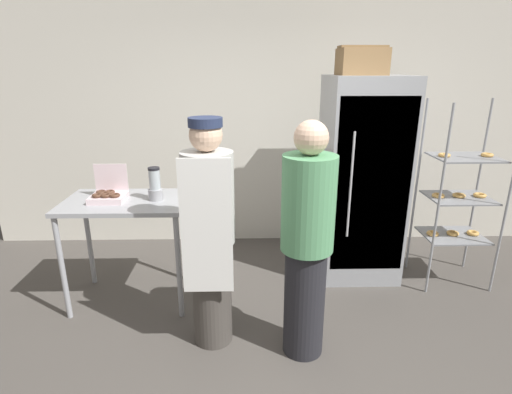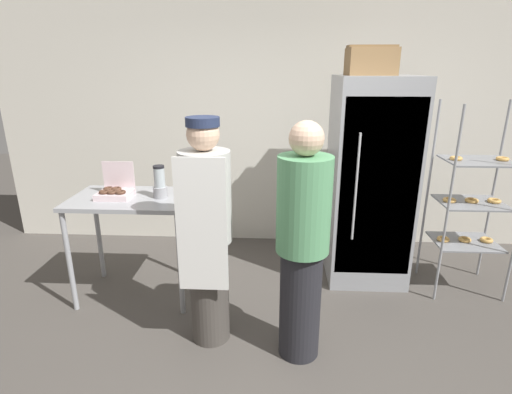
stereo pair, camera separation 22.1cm
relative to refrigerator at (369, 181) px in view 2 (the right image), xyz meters
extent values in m
plane|color=#4C4742|center=(-0.85, -1.56, -0.97)|extent=(14.00, 14.00, 0.00)
cube|color=silver|center=(-0.85, 0.85, 0.45)|extent=(6.40, 0.12, 2.83)
cube|color=#9EA0A5|center=(0.00, 0.01, 0.00)|extent=(0.73, 0.75, 1.93)
cube|color=gray|center=(0.00, -0.36, 0.02)|extent=(0.67, 0.02, 1.58)
cylinder|color=silver|center=(-0.20, -0.39, 0.05)|extent=(0.02, 0.02, 0.95)
cylinder|color=#93969B|center=(0.56, -0.47, -0.10)|extent=(0.02, 0.02, 1.73)
cylinder|color=#93969B|center=(0.56, 0.02, -0.10)|extent=(0.02, 0.02, 1.73)
cylinder|color=#93969B|center=(1.17, 0.02, -0.10)|extent=(0.02, 0.02, 1.73)
cube|color=gray|center=(0.86, -0.22, -0.50)|extent=(0.56, 0.45, 0.01)
torus|color=#DBA351|center=(0.67, -0.22, -0.48)|extent=(0.11, 0.11, 0.03)
torus|color=#DBA351|center=(0.86, -0.22, -0.48)|extent=(0.11, 0.11, 0.03)
torus|color=#DBA351|center=(1.06, -0.22, -0.48)|extent=(0.11, 0.11, 0.03)
cube|color=gray|center=(0.86, -0.22, -0.12)|extent=(0.56, 0.45, 0.01)
torus|color=#DBA351|center=(0.67, -0.22, -0.10)|extent=(0.11, 0.11, 0.03)
torus|color=#DBA351|center=(0.86, -0.22, -0.10)|extent=(0.11, 0.11, 0.03)
torus|color=#DBA351|center=(1.06, -0.22, -0.10)|extent=(0.11, 0.11, 0.03)
cube|color=gray|center=(0.86, -0.22, 0.26)|extent=(0.56, 0.45, 0.01)
torus|color=#DBA351|center=(0.67, -0.22, 0.28)|extent=(0.10, 0.10, 0.03)
torus|color=#DBA351|center=(1.06, -0.22, 0.28)|extent=(0.10, 0.10, 0.03)
cube|color=#9EA0A5|center=(-2.13, -0.50, -0.05)|extent=(1.02, 0.65, 0.04)
cylinder|color=#9EA0A5|center=(-2.60, -0.79, -0.51)|extent=(0.04, 0.04, 0.90)
cylinder|color=#9EA0A5|center=(-1.66, -0.79, -0.51)|extent=(0.04, 0.04, 0.90)
cylinder|color=#9EA0A5|center=(-2.60, -0.21, -0.51)|extent=(0.04, 0.04, 0.90)
cylinder|color=#9EA0A5|center=(-1.66, -0.21, -0.51)|extent=(0.04, 0.04, 0.90)
cube|color=silver|center=(-2.26, -0.52, 0.00)|extent=(0.28, 0.24, 0.05)
cube|color=silver|center=(-2.26, -0.40, 0.14)|extent=(0.28, 0.01, 0.24)
torus|color=#513323|center=(-2.33, -0.57, 0.04)|extent=(0.09, 0.09, 0.03)
torus|color=#513323|center=(-2.26, -0.57, 0.04)|extent=(0.09, 0.09, 0.03)
torus|color=#513323|center=(-2.19, -0.57, 0.04)|extent=(0.09, 0.09, 0.03)
torus|color=#513323|center=(-2.33, -0.48, 0.04)|extent=(0.09, 0.09, 0.03)
torus|color=#513323|center=(-2.26, -0.48, 0.04)|extent=(0.09, 0.09, 0.03)
cylinder|color=#99999E|center=(-1.87, -0.50, 0.02)|extent=(0.12, 0.12, 0.09)
cylinder|color=#B2BCC1|center=(-1.87, -0.50, 0.15)|extent=(0.09, 0.09, 0.17)
cylinder|color=black|center=(-1.87, -0.50, 0.24)|extent=(0.10, 0.10, 0.02)
cube|color=#937047|center=(-0.09, -0.01, 1.08)|extent=(0.40, 0.35, 0.23)
cube|color=olive|center=(-0.09, -0.01, 1.20)|extent=(0.41, 0.18, 0.02)
cylinder|color=#47423D|center=(-1.37, -1.09, -0.56)|extent=(0.29, 0.29, 0.82)
cylinder|color=beige|center=(-1.37, -1.09, 0.18)|extent=(0.36, 0.36, 0.65)
sphere|color=beige|center=(-1.37, -1.09, 0.61)|extent=(0.22, 0.22, 0.22)
cube|color=white|center=(-1.37, -1.28, 0.03)|extent=(0.34, 0.02, 0.94)
cylinder|color=#232D4C|center=(-1.37, -1.09, 0.70)|extent=(0.23, 0.23, 0.06)
cylinder|color=#232328|center=(-0.70, -1.23, -0.56)|extent=(0.29, 0.29, 0.82)
cylinder|color=#569966|center=(-0.70, -1.23, 0.18)|extent=(0.36, 0.36, 0.65)
sphere|color=beige|center=(-0.70, -1.23, 0.62)|extent=(0.22, 0.22, 0.22)
camera|label=1|loc=(-1.10, -3.70, 1.04)|focal=28.00mm
camera|label=2|loc=(-0.88, -3.69, 1.04)|focal=28.00mm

